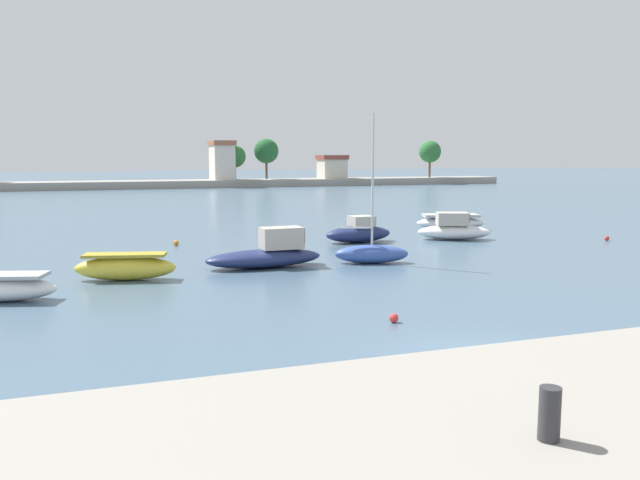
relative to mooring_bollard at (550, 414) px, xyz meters
name	(u,v)px	position (x,y,z in m)	size (l,w,h in m)	color
ground_plane	(481,361)	(3.87, 7.01, -2.02)	(400.00, 400.00, 0.00)	#476075
mooring_bollard	(550,414)	(0.00, 0.00, 0.00)	(0.23, 0.23, 0.59)	#2D2D33
moored_boat_0	(0,288)	(-7.50, 17.65, -1.59)	(3.89, 2.31, 0.90)	white
moored_boat_1	(125,267)	(-3.45, 19.98, -1.53)	(3.98, 2.02, 1.03)	yellow
moored_boat_2	(268,254)	(2.46, 20.98, -1.47)	(5.16, 1.98, 1.69)	navy
moored_boat_3	(372,253)	(7.07, 20.39, -1.55)	(3.45, 1.98, 6.56)	#3856A8
moored_boat_4	(359,232)	(9.26, 26.99, -1.48)	(3.93, 1.76, 1.46)	navy
moored_boat_5	(454,229)	(14.80, 26.24, -1.43)	(4.42, 2.94, 1.55)	white
moored_boat_6	(450,222)	(17.35, 30.82, -1.56)	(4.74, 2.94, 0.98)	white
mooring_buoy_1	(176,243)	(-0.45, 28.99, -1.88)	(0.29, 0.29, 0.29)	orange
mooring_buoy_2	(607,238)	(22.72, 22.95, -1.89)	(0.26, 0.26, 0.26)	red
mooring_buoy_3	(394,318)	(3.49, 10.81, -1.89)	(0.27, 0.27, 0.27)	red
distant_shoreline	(139,174)	(1.85, 92.31, 0.02)	(115.10, 7.08, 7.42)	gray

